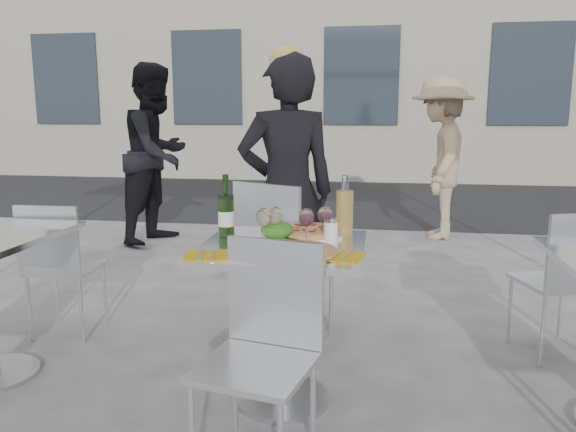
% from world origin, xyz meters
% --- Properties ---
extents(ground, '(80.00, 80.00, 0.00)m').
position_xyz_m(ground, '(0.00, 0.00, 0.00)').
color(ground, '#5E5E60').
extents(street_asphalt, '(24.00, 5.00, 0.00)m').
position_xyz_m(street_asphalt, '(0.00, 6.50, 0.00)').
color(street_asphalt, black).
rests_on(street_asphalt, ground).
extents(main_table, '(0.72, 0.72, 0.75)m').
position_xyz_m(main_table, '(0.00, 0.00, 0.54)').
color(main_table, '#B7BABF').
rests_on(main_table, ground).
extents(chair_far, '(0.58, 0.58, 0.95)m').
position_xyz_m(chair_far, '(-0.14, 0.63, 0.56)').
color(chair_far, silver).
rests_on(chair_far, ground).
extents(chair_near, '(0.46, 0.47, 0.85)m').
position_xyz_m(chair_near, '(0.01, -0.46, 0.51)').
color(chair_near, silver).
rests_on(chair_near, ground).
extents(side_chair_lfar, '(0.39, 0.40, 0.81)m').
position_xyz_m(side_chair_lfar, '(-1.42, 0.52, 0.48)').
color(side_chair_lfar, silver).
rests_on(side_chair_lfar, ground).
extents(side_chair_rfar, '(0.48, 0.48, 0.83)m').
position_xyz_m(side_chair_rfar, '(1.41, 0.69, 0.49)').
color(side_chair_rfar, silver).
rests_on(side_chair_rfar, ground).
extents(woman_diner, '(0.71, 0.59, 1.67)m').
position_xyz_m(woman_diner, '(-0.15, 1.01, 0.84)').
color(woman_diner, black).
rests_on(woman_diner, ground).
extents(pedestrian_a, '(0.87, 1.02, 1.82)m').
position_xyz_m(pedestrian_a, '(-1.84, 3.06, 0.91)').
color(pedestrian_a, black).
rests_on(pedestrian_a, ground).
extents(pedestrian_b, '(0.72, 1.15, 1.70)m').
position_xyz_m(pedestrian_b, '(1.03, 3.72, 0.85)').
color(pedestrian_b, tan).
rests_on(pedestrian_b, ground).
extents(pizza_near, '(0.36, 0.36, 0.02)m').
position_xyz_m(pizza_near, '(0.08, -0.15, 0.76)').
color(pizza_near, tan).
rests_on(pizza_near, main_table).
extents(pizza_far, '(0.36, 0.36, 0.03)m').
position_xyz_m(pizza_far, '(0.09, 0.21, 0.77)').
color(pizza_far, white).
rests_on(pizza_far, main_table).
extents(salad_plate, '(0.22, 0.22, 0.09)m').
position_xyz_m(salad_plate, '(-0.04, 0.09, 0.79)').
color(salad_plate, white).
rests_on(salad_plate, main_table).
extents(wine_bottle, '(0.07, 0.08, 0.29)m').
position_xyz_m(wine_bottle, '(-0.28, 0.09, 0.86)').
color(wine_bottle, '#27491B').
rests_on(wine_bottle, main_table).
extents(carafe, '(0.08, 0.08, 0.29)m').
position_xyz_m(carafe, '(0.26, 0.20, 0.87)').
color(carafe, '#E1BE60').
rests_on(carafe, main_table).
extents(sugar_shaker, '(0.06, 0.06, 0.11)m').
position_xyz_m(sugar_shaker, '(0.21, 0.09, 0.80)').
color(sugar_shaker, white).
rests_on(sugar_shaker, main_table).
extents(wineglass_white_a, '(0.07, 0.07, 0.16)m').
position_xyz_m(wineglass_white_a, '(-0.09, 0.03, 0.86)').
color(wineglass_white_a, white).
rests_on(wineglass_white_a, main_table).
extents(wineglass_white_b, '(0.07, 0.07, 0.16)m').
position_xyz_m(wineglass_white_b, '(-0.05, 0.07, 0.86)').
color(wineglass_white_b, white).
rests_on(wineglass_white_b, main_table).
extents(wineglass_red_a, '(0.07, 0.07, 0.16)m').
position_xyz_m(wineglass_red_a, '(0.10, 0.05, 0.86)').
color(wineglass_red_a, white).
rests_on(wineglass_red_a, main_table).
extents(wineglass_red_b, '(0.07, 0.07, 0.16)m').
position_xyz_m(wineglass_red_b, '(0.18, 0.13, 0.86)').
color(wineglass_red_b, white).
rests_on(wineglass_red_b, main_table).
extents(napkin_left, '(0.22, 0.22, 0.01)m').
position_xyz_m(napkin_left, '(-0.27, -0.25, 0.75)').
color(napkin_left, gold).
rests_on(napkin_left, main_table).
extents(napkin_right, '(0.22, 0.22, 0.01)m').
position_xyz_m(napkin_right, '(0.27, -0.18, 0.75)').
color(napkin_right, gold).
rests_on(napkin_right, main_table).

